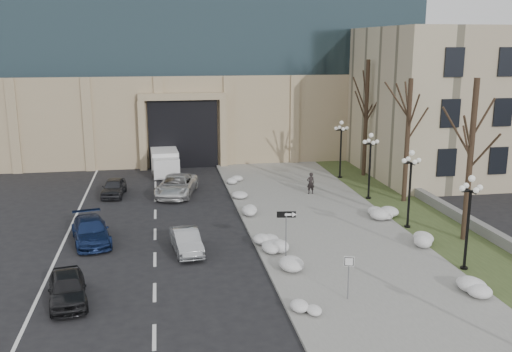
# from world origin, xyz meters

# --- Properties ---
(ground) EXTENTS (160.00, 160.00, 0.00)m
(ground) POSITION_xyz_m (0.00, 0.00, 0.00)
(ground) COLOR black
(ground) RESTS_ON ground
(sidewalk) EXTENTS (9.00, 40.00, 0.12)m
(sidewalk) POSITION_xyz_m (3.50, 14.00, 0.06)
(sidewalk) COLOR gray
(sidewalk) RESTS_ON ground
(curb) EXTENTS (0.30, 40.00, 0.14)m
(curb) POSITION_xyz_m (-1.00, 14.00, 0.07)
(curb) COLOR gray
(curb) RESTS_ON ground
(grass_strip) EXTENTS (4.00, 40.00, 0.10)m
(grass_strip) POSITION_xyz_m (10.00, 14.00, 0.05)
(grass_strip) COLOR #384623
(grass_strip) RESTS_ON ground
(stone_wall) EXTENTS (0.50, 30.00, 0.70)m
(stone_wall) POSITION_xyz_m (12.00, 16.00, 0.35)
(stone_wall) COLOR gray
(stone_wall) RESTS_ON ground
(classical_building) EXTENTS (22.00, 18.12, 12.00)m
(classical_building) POSITION_xyz_m (22.00, 27.98, 6.00)
(classical_building) COLOR #B8AC8A
(classical_building) RESTS_ON ground
(car_a) EXTENTS (2.17, 4.02, 1.30)m
(car_a) POSITION_xyz_m (-10.12, 5.64, 0.65)
(car_a) COLOR black
(car_a) RESTS_ON ground
(car_b) EXTENTS (1.73, 3.86, 1.23)m
(car_b) POSITION_xyz_m (-4.84, 10.78, 0.61)
(car_b) COLOR #9A9DA1
(car_b) RESTS_ON ground
(car_c) EXTENTS (2.77, 4.87, 1.33)m
(car_c) POSITION_xyz_m (-9.97, 13.20, 0.67)
(car_c) COLOR navy
(car_c) RESTS_ON ground
(car_d) EXTENTS (3.58, 5.70, 1.47)m
(car_d) POSITION_xyz_m (-4.96, 22.51, 0.73)
(car_d) COLOR silver
(car_d) RESTS_ON ground
(car_e) EXTENTS (1.82, 3.81, 1.26)m
(car_e) POSITION_xyz_m (-9.43, 23.13, 0.63)
(car_e) COLOR #2D2E33
(car_e) RESTS_ON ground
(pedestrian) EXTENTS (0.62, 0.44, 1.57)m
(pedestrian) POSITION_xyz_m (4.60, 20.89, 0.91)
(pedestrian) COLOR black
(pedestrian) RESTS_ON sidewalk
(box_truck) EXTENTS (2.45, 6.31, 1.98)m
(box_truck) POSITION_xyz_m (-5.70, 30.27, 0.96)
(box_truck) COLOR silver
(box_truck) RESTS_ON ground
(one_way_sign) EXTENTS (0.99, 0.29, 2.65)m
(one_way_sign) POSITION_xyz_m (0.18, 8.55, 2.19)
(one_way_sign) COLOR slate
(one_way_sign) RESTS_ON ground
(keep_sign) EXTENTS (0.43, 0.18, 2.05)m
(keep_sign) POSITION_xyz_m (1.64, 3.68, 1.51)
(keep_sign) COLOR slate
(keep_sign) RESTS_ON ground
(snow_clump_b) EXTENTS (1.10, 1.60, 0.36)m
(snow_clump_b) POSITION_xyz_m (-0.35, 2.57, 0.30)
(snow_clump_b) COLOR white
(snow_clump_b) RESTS_ON sidewalk
(snow_clump_c) EXTENTS (1.10, 1.60, 0.36)m
(snow_clump_c) POSITION_xyz_m (-0.38, 7.34, 0.30)
(snow_clump_c) COLOR white
(snow_clump_c) RESTS_ON sidewalk
(snow_clump_d) EXTENTS (1.10, 1.60, 0.36)m
(snow_clump_d) POSITION_xyz_m (-0.45, 11.46, 0.30)
(snow_clump_d) COLOR white
(snow_clump_d) RESTS_ON sidewalk
(snow_clump_e) EXTENTS (1.10, 1.60, 0.36)m
(snow_clump_e) POSITION_xyz_m (-0.81, 16.49, 0.30)
(snow_clump_e) COLOR white
(snow_clump_e) RESTS_ON sidewalk
(snow_clump_f) EXTENTS (1.10, 1.60, 0.36)m
(snow_clump_f) POSITION_xyz_m (-0.59, 20.74, 0.30)
(snow_clump_f) COLOR white
(snow_clump_f) RESTS_ON sidewalk
(snow_clump_g) EXTENTS (1.10, 1.60, 0.36)m
(snow_clump_g) POSITION_xyz_m (-0.35, 25.16, 0.30)
(snow_clump_g) COLOR white
(snow_clump_g) RESTS_ON sidewalk
(snow_clump_h) EXTENTS (1.10, 1.60, 0.36)m
(snow_clump_h) POSITION_xyz_m (7.33, 3.24, 0.30)
(snow_clump_h) COLOR white
(snow_clump_h) RESTS_ON sidewalk
(snow_clump_i) EXTENTS (1.10, 1.60, 0.36)m
(snow_clump_i) POSITION_xyz_m (7.76, 9.53, 0.30)
(snow_clump_i) COLOR white
(snow_clump_i) RESTS_ON sidewalk
(snow_clump_j) EXTENTS (1.10, 1.60, 0.36)m
(snow_clump_j) POSITION_xyz_m (7.69, 14.94, 0.30)
(snow_clump_j) COLOR white
(snow_clump_j) RESTS_ON sidewalk
(snow_clump_k) EXTENTS (1.10, 1.60, 0.36)m
(snow_clump_k) POSITION_xyz_m (7.36, 14.63, 0.30)
(snow_clump_k) COLOR white
(snow_clump_k) RESTS_ON sidewalk
(snow_clump_l) EXTENTS (1.10, 1.60, 0.36)m
(snow_clump_l) POSITION_xyz_m (-0.40, 9.96, 0.30)
(snow_clump_l) COLOR white
(snow_clump_l) RESTS_ON sidewalk
(lamppost_a) EXTENTS (1.18, 1.18, 4.76)m
(lamppost_a) POSITION_xyz_m (8.30, 6.00, 3.07)
(lamppost_a) COLOR black
(lamppost_a) RESTS_ON ground
(lamppost_b) EXTENTS (1.18, 1.18, 4.76)m
(lamppost_b) POSITION_xyz_m (8.30, 12.50, 3.07)
(lamppost_b) COLOR black
(lamppost_b) RESTS_ON ground
(lamppost_c) EXTENTS (1.18, 1.18, 4.76)m
(lamppost_c) POSITION_xyz_m (8.30, 19.00, 3.07)
(lamppost_c) COLOR black
(lamppost_c) RESTS_ON ground
(lamppost_d) EXTENTS (1.18, 1.18, 4.76)m
(lamppost_d) POSITION_xyz_m (8.30, 25.50, 3.07)
(lamppost_d) COLOR black
(lamppost_d) RESTS_ON ground
(tree_near) EXTENTS (3.20, 3.20, 9.00)m
(tree_near) POSITION_xyz_m (10.50, 10.00, 5.83)
(tree_near) COLOR black
(tree_near) RESTS_ON ground
(tree_mid) EXTENTS (3.20, 3.20, 8.50)m
(tree_mid) POSITION_xyz_m (10.50, 18.00, 5.50)
(tree_mid) COLOR black
(tree_mid) RESTS_ON ground
(tree_far) EXTENTS (3.20, 3.20, 9.50)m
(tree_far) POSITION_xyz_m (10.50, 26.00, 6.15)
(tree_far) COLOR black
(tree_far) RESTS_ON ground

